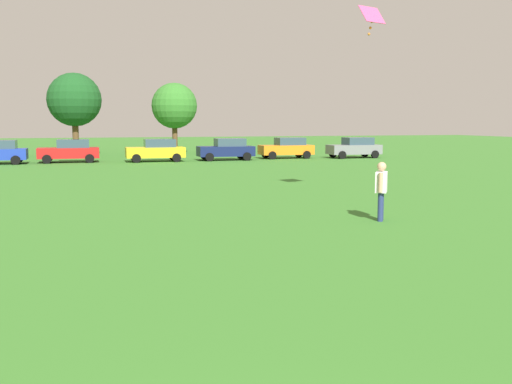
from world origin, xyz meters
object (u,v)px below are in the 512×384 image
at_px(tree_right, 74,100).
at_px(parked_car_navy_3, 227,149).
at_px(adult_bystander, 381,186).
at_px(parked_car_gray_5, 355,147).
at_px(parked_car_red_1, 70,151).
at_px(parked_car_yellow_2, 156,150).
at_px(tree_far_right, 174,106).
at_px(kite, 372,17).
at_px(parked_car_orange_4, 287,148).

bearing_deg(tree_right, parked_car_navy_3, -38.90).
height_order(adult_bystander, parked_car_gray_5, adult_bystander).
height_order(adult_bystander, parked_car_red_1, adult_bystander).
height_order(parked_car_yellow_2, parked_car_gray_5, same).
xyz_separation_m(parked_car_navy_3, tree_far_right, (-2.51, 10.04, 3.54)).
xyz_separation_m(parked_car_gray_5, tree_right, (-22.07, 9.30, 3.97)).
bearing_deg(parked_car_navy_3, parked_car_yellow_2, 0.41).
bearing_deg(tree_far_right, parked_car_gray_5, -37.57).
xyz_separation_m(parked_car_gray_5, tree_far_right, (-13.31, 10.24, 3.54)).
height_order(parked_car_yellow_2, parked_car_navy_3, same).
height_order(adult_bystander, parked_car_yellow_2, adult_bystander).
height_order(kite, tree_right, tree_right).
bearing_deg(kite, parked_car_red_1, 114.29).
relative_size(parked_car_yellow_2, tree_right, 0.60).
relative_size(parked_car_orange_4, parked_car_gray_5, 1.00).
distance_m(adult_bystander, tree_right, 38.38).
xyz_separation_m(parked_car_orange_4, tree_right, (-16.51, 8.26, 3.97)).
bearing_deg(parked_car_navy_3, parked_car_orange_4, -170.89).
xyz_separation_m(kite, parked_car_yellow_2, (-5.04, 23.95, -5.87)).
bearing_deg(kite, parked_car_yellow_2, 101.89).
xyz_separation_m(parked_car_red_1, parked_car_gray_5, (22.39, -1.08, 0.00)).
bearing_deg(parked_car_red_1, parked_car_yellow_2, 171.52).
bearing_deg(adult_bystander, parked_car_red_1, -129.14).
distance_m(adult_bystander, kite, 7.11).
xyz_separation_m(adult_bystander, tree_far_right, (-0.53, 38.00, 3.35)).
relative_size(adult_bystander, tree_right, 0.25).
height_order(kite, parked_car_navy_3, kite).
distance_m(parked_car_navy_3, parked_car_gray_5, 10.80).
bearing_deg(parked_car_orange_4, parked_car_gray_5, 169.42).
bearing_deg(parked_car_gray_5, parked_car_orange_4, -10.58).
distance_m(parked_car_yellow_2, parked_car_navy_3, 5.41).
bearing_deg(parked_car_yellow_2, tree_right, -57.31).
bearing_deg(tree_right, kite, -71.76).
relative_size(parked_car_navy_3, tree_right, 0.60).
xyz_separation_m(adult_bystander, parked_car_navy_3, (1.98, 27.95, -0.20)).
relative_size(parked_car_yellow_2, parked_car_orange_4, 1.00).
bearing_deg(parked_car_yellow_2, tree_far_right, -106.04).
bearing_deg(parked_car_yellow_2, parked_car_navy_3, -179.59).
xyz_separation_m(parked_car_yellow_2, tree_right, (-5.86, 9.14, 3.97)).
relative_size(parked_car_red_1, parked_car_navy_3, 1.00).
relative_size(adult_bystander, parked_car_gray_5, 0.41).
height_order(parked_car_yellow_2, tree_right, tree_right).
xyz_separation_m(kite, parked_car_orange_4, (5.61, 24.83, -5.87)).
bearing_deg(tree_right, parked_car_gray_5, -22.84).
bearing_deg(parked_car_yellow_2, kite, 101.89).
distance_m(parked_car_yellow_2, tree_far_right, 11.07).
relative_size(adult_bystander, kite, 1.61).
height_order(parked_car_red_1, parked_car_yellow_2, same).
height_order(adult_bystander, parked_car_orange_4, adult_bystander).
relative_size(kite, parked_car_yellow_2, 0.26).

